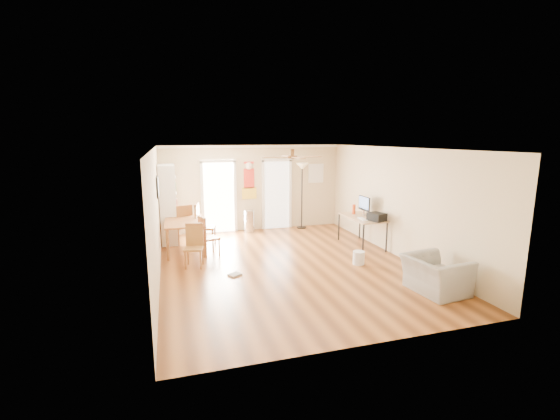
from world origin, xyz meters
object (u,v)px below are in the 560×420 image
object	(u,v)px
bookshelf	(168,204)
armchair	(435,275)
trash_can	(249,221)
printer	(377,217)
dining_chair_right_b	(209,236)
wastebasket_a	(359,258)
computer_desk	(361,231)
dining_chair_far	(182,224)
dining_chair_near	(194,246)
torchiere_lamp	(302,196)
dining_chair_right_a	(206,225)
dining_table	(185,235)

from	to	relation	value
bookshelf	armchair	size ratio (longest dim) A/B	2.05
trash_can	printer	bearing A→B (deg)	-46.85
dining_chair_right_b	wastebasket_a	size ratio (longest dim) A/B	3.21
armchair	dining_chair_right_b	bearing A→B (deg)	42.05
computer_desk	armchair	distance (m)	3.15
bookshelf	printer	bearing A→B (deg)	-24.71
printer	computer_desk	bearing A→B (deg)	84.06
dining_chair_right_b	computer_desk	distance (m)	3.95
dining_chair_far	trash_can	xyz separation A→B (m)	(1.98, 0.70, -0.20)
dining_chair_near	dining_chair_right_b	bearing A→B (deg)	73.34
torchiere_lamp	dining_chair_right_a	bearing A→B (deg)	-159.10
dining_table	torchiere_lamp	distance (m)	3.98
dining_chair_near	dining_chair_far	world-z (taller)	dining_chair_far
dining_table	computer_desk	bearing A→B (deg)	-11.19
dining_chair_right_a	dining_chair_near	bearing A→B (deg)	-179.86
dining_chair_right_b	torchiere_lamp	bearing A→B (deg)	-75.21
dining_table	torchiere_lamp	xyz separation A→B (m)	(3.65, 1.44, 0.63)
bookshelf	trash_can	bearing A→B (deg)	12.30
wastebasket_a	armchair	world-z (taller)	armchair
dining_chair_right_a	armchair	size ratio (longest dim) A/B	1.10
dining_table	dining_chair_right_a	xyz separation A→B (m)	(0.55, 0.26, 0.17)
bookshelf	dining_chair_near	bearing A→B (deg)	-77.04
dining_table	armchair	xyz separation A→B (m)	(4.30, -4.03, -0.06)
trash_can	printer	distance (m)	3.91
dining_chair_right_a	dining_chair_right_b	distance (m)	0.85
dining_table	armchair	distance (m)	5.89
bookshelf	trash_can	xyz separation A→B (m)	(2.32, 0.48, -0.72)
dining_chair_far	torchiere_lamp	size ratio (longest dim) A/B	0.52
dining_table	wastebasket_a	xyz separation A→B (m)	(3.71, -2.22, -0.24)
bookshelf	dining_chair_near	xyz separation A→B (m)	(0.50, -2.26, -0.58)
printer	wastebasket_a	distance (m)	1.40
dining_chair_right_a	printer	distance (m)	4.40
dining_chair_right_b	dining_chair_near	world-z (taller)	dining_chair_right_b
wastebasket_a	armchair	size ratio (longest dim) A/B	0.29
dining_chair_far	computer_desk	world-z (taller)	dining_chair_far
trash_can	dining_table	bearing A→B (deg)	-144.18
dining_chair_near	trash_can	world-z (taller)	dining_chair_near
dining_chair_right_b	dining_chair_far	distance (m)	1.42
printer	armchair	distance (m)	2.68
bookshelf	computer_desk	distance (m)	5.22
wastebasket_a	dining_chair_near	bearing A→B (deg)	166.15
dining_chair_right_b	trash_can	world-z (taller)	dining_chair_right_b
dining_chair_right_a	trash_can	distance (m)	1.82
dining_table	dining_chair_far	bearing A→B (deg)	92.42
dining_table	trash_can	xyz separation A→B (m)	(1.95, 1.41, -0.06)
torchiere_lamp	wastebasket_a	size ratio (longest dim) A/B	6.78
printer	wastebasket_a	xyz separation A→B (m)	(-0.89, -0.80, -0.73)
torchiere_lamp	armchair	bearing A→B (deg)	-83.22
dining_chair_near	dining_chair_far	xyz separation A→B (m)	(-0.16, 2.04, 0.06)
dining_chair_far	wastebasket_a	xyz separation A→B (m)	(3.74, -2.93, -0.38)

